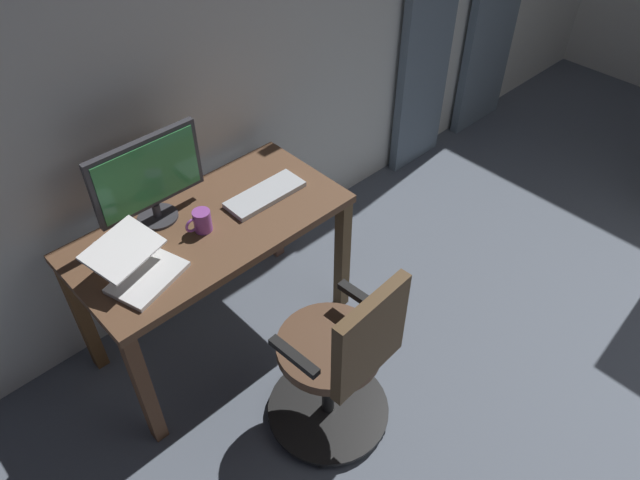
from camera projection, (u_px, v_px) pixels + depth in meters
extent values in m
cube|color=brown|center=(209.00, 227.00, 2.65)|extent=(1.24, 0.62, 0.04)
cube|color=brown|center=(342.00, 256.00, 3.05)|extent=(0.06, 0.06, 0.71)
cube|color=brown|center=(145.00, 390.00, 2.47)|extent=(0.06, 0.06, 0.71)
cube|color=brown|center=(274.00, 207.00, 3.34)|extent=(0.06, 0.06, 0.71)
cube|color=brown|center=(83.00, 317.00, 2.75)|extent=(0.06, 0.06, 0.71)
cylinder|color=black|center=(328.00, 408.00, 2.76)|extent=(0.56, 0.56, 0.02)
sphere|color=black|center=(364.00, 376.00, 2.91)|extent=(0.05, 0.05, 0.05)
sphere|color=black|center=(302.00, 369.00, 2.94)|extent=(0.05, 0.05, 0.05)
sphere|color=black|center=(273.00, 419.00, 2.74)|extent=(0.05, 0.05, 0.05)
sphere|color=black|center=(321.00, 462.00, 2.58)|extent=(0.05, 0.05, 0.05)
sphere|color=black|center=(380.00, 431.00, 2.69)|extent=(0.05, 0.05, 0.05)
cylinder|color=black|center=(329.00, 381.00, 2.61)|extent=(0.06, 0.06, 0.44)
cylinder|color=brown|center=(329.00, 347.00, 2.44)|extent=(0.47, 0.47, 0.05)
cube|color=#4E3820|center=(370.00, 338.00, 2.18)|extent=(0.38, 0.07, 0.42)
cube|color=black|center=(294.00, 356.00, 2.24)|extent=(0.05, 0.24, 0.03)
cube|color=black|center=(362.00, 298.00, 2.46)|extent=(0.05, 0.24, 0.03)
cylinder|color=#333338|center=(158.00, 217.00, 2.66)|extent=(0.18, 0.18, 0.01)
cylinder|color=#333338|center=(156.00, 210.00, 2.63)|extent=(0.04, 0.04, 0.07)
cube|color=#333338|center=(147.00, 173.00, 2.50)|extent=(0.51, 0.03, 0.33)
cube|color=#3D9951|center=(149.00, 175.00, 2.49)|extent=(0.47, 0.01, 0.29)
cube|color=#B7BCC1|center=(265.00, 194.00, 2.77)|extent=(0.39, 0.15, 0.02)
cube|color=white|center=(148.00, 277.00, 2.38)|extent=(0.34, 0.28, 0.02)
cube|color=white|center=(123.00, 249.00, 2.35)|extent=(0.33, 0.27, 0.06)
ellipsoid|color=#B7BCC1|center=(100.00, 248.00, 2.49)|extent=(0.06, 0.10, 0.04)
cylinder|color=purple|center=(202.00, 221.00, 2.57)|extent=(0.08, 0.08, 0.10)
torus|color=purple|center=(192.00, 225.00, 2.54)|extent=(0.07, 0.01, 0.07)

